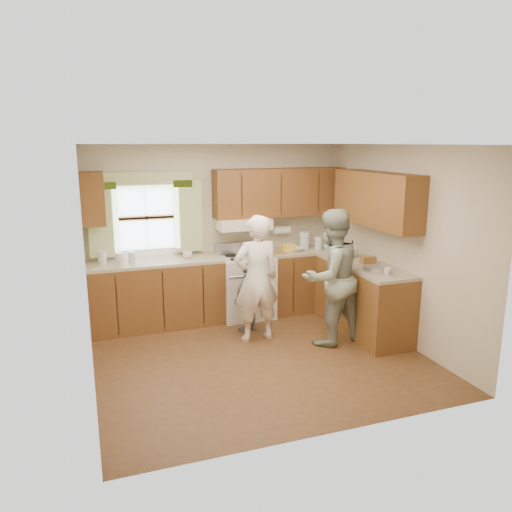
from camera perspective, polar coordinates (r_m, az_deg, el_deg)
name	(u,v)px	position (r m, az deg, el deg)	size (l,w,h in m)	color
room	(259,255)	(5.74, 0.39, 0.06)	(3.80, 3.80, 3.80)	#4C2E17
kitchen_fixtures	(274,265)	(7.02, 2.10, -1.01)	(3.80, 2.25, 2.15)	#48260F
stove	(245,285)	(7.34, -1.23, -3.39)	(0.76, 0.67, 1.07)	silver
woman_left	(256,279)	(6.36, 0.04, -2.62)	(0.60, 0.39, 1.65)	white
woman_right	(331,277)	(6.34, 8.55, -2.43)	(0.84, 0.66, 1.73)	#243D2C
child	(249,297)	(6.77, -0.83, -4.73)	(0.56, 0.23, 0.95)	gray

